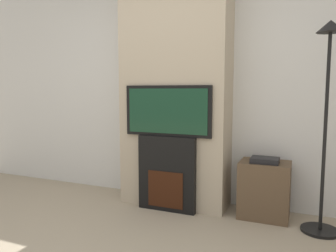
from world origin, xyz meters
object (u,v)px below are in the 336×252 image
floor_lamp (327,105)px  media_stand (264,189)px  television (168,111)px  fireplace (168,173)px

floor_lamp → media_stand: bearing=162.4°
television → floor_lamp: size_ratio=0.51×
fireplace → television: bearing=-90.0°
fireplace → media_stand: size_ratio=1.29×
television → floor_lamp: (1.46, 0.02, 0.09)m
media_stand → fireplace: bearing=-169.3°
fireplace → floor_lamp: size_ratio=0.43×
fireplace → media_stand: (0.96, 0.18, -0.10)m
television → media_stand: bearing=10.8°
fireplace → television: (0.00, -0.00, 0.65)m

